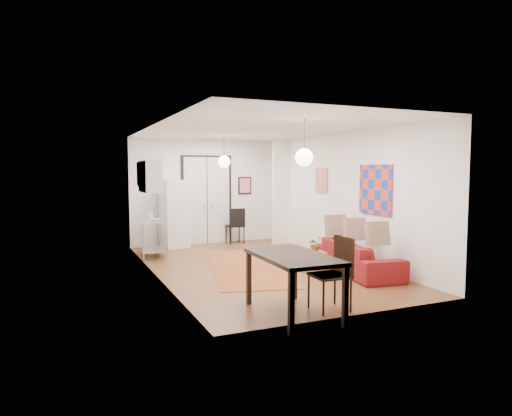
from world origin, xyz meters
name	(u,v)px	position (x,y,z in m)	size (l,w,h in m)	color
floor	(256,267)	(0.00, 0.00, 0.00)	(7.00, 7.00, 0.00)	brown
ceiling	(256,128)	(0.00, 0.00, 2.90)	(4.20, 7.00, 0.02)	white
wall_back	(206,191)	(0.00, 3.50, 1.45)	(4.20, 0.02, 2.90)	white
wall_front	(357,213)	(0.00, -3.50, 1.45)	(4.20, 0.02, 2.90)	white
wall_left	(155,201)	(-2.10, 0.00, 1.45)	(0.02, 7.00, 2.90)	white
wall_right	(341,196)	(2.10, 0.00, 1.45)	(0.02, 7.00, 2.90)	white
double_doors	(207,200)	(0.00, 3.46, 1.20)	(1.44, 0.06, 2.50)	silver
stub_partition	(281,192)	(1.85, 2.55, 1.45)	(0.50, 0.10, 2.90)	white
wall_cabinet	(150,177)	(-1.92, 1.50, 1.90)	(0.35, 1.00, 0.70)	silver
painting_popart	(376,190)	(2.08, -1.25, 1.65)	(0.05, 1.00, 1.00)	red
painting_abstract	(322,180)	(2.08, 0.80, 1.80)	(0.05, 0.50, 0.60)	beige
poster_back	(245,186)	(1.15, 3.47, 1.60)	(0.40, 0.03, 0.50)	red
print_left	(139,174)	(-2.07, 2.00, 1.95)	(0.03, 0.44, 0.54)	olive
pendant_back	(224,162)	(0.00, 2.00, 2.25)	(0.30, 0.30, 0.80)	white
pendant_front	(304,157)	(0.00, -2.00, 2.25)	(0.30, 0.30, 0.80)	white
kilim_rug	(247,267)	(-0.18, 0.09, 0.00)	(1.48, 3.96, 0.01)	#AE522B
sofa	(359,258)	(1.61, -1.37, 0.32)	(0.85, 2.19, 0.64)	maroon
coffee_table	(311,255)	(0.93, -0.66, 0.30)	(0.85, 0.57, 0.35)	tan
potted_plant	(315,244)	(1.03, -0.66, 0.52)	(0.26, 0.31, 0.34)	#2F682F
kitchen_counter	(153,233)	(-1.75, 2.12, 0.56)	(0.72, 1.21, 0.87)	#B0B2B5
bowl	(155,220)	(-1.75, 1.82, 0.90)	(0.20, 0.20, 0.05)	silver
soap_bottle	(151,215)	(-1.75, 2.37, 0.96)	(0.08, 0.08, 0.18)	#52A7B3
fridge	(174,214)	(-0.99, 3.15, 0.89)	(0.63, 0.63, 1.78)	silver
dining_table	(293,261)	(-0.81, -3.15, 0.76)	(0.93, 1.58, 0.86)	black
dining_chair_near	(326,267)	(-0.21, -3.04, 0.62)	(0.52, 0.73, 1.06)	#331D10
dining_chair_far	(326,267)	(-0.21, -3.04, 0.62)	(0.52, 0.73, 1.06)	#331D10
black_side_chair	(234,222)	(0.72, 3.25, 0.58)	(0.47, 0.47, 0.99)	black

